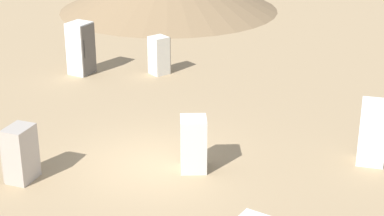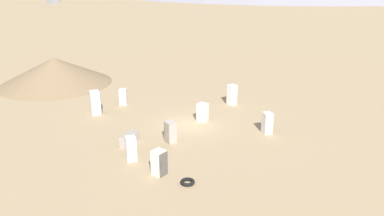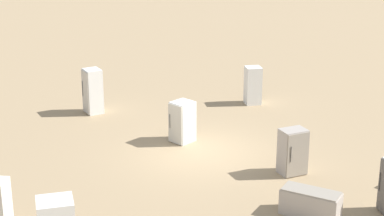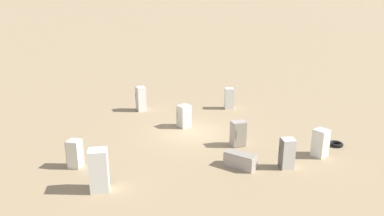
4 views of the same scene
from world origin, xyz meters
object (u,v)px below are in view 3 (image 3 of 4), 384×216
at_px(discarded_fridge_2, 311,203).
at_px(discarded_fridge_3, 253,85).
at_px(discarded_fridge_5, 93,91).
at_px(discarded_fridge_6, 182,122).
at_px(discarded_fridge_7, 293,152).

height_order(discarded_fridge_2, discarded_fridge_3, discarded_fridge_3).
height_order(discarded_fridge_2, discarded_fridge_5, discarded_fridge_5).
bearing_deg(discarded_fridge_5, discarded_fridge_3, -108.39).
distance_m(discarded_fridge_5, discarded_fridge_6, 4.73).
bearing_deg(discarded_fridge_6, discarded_fridge_2, 166.14).
xyz_separation_m(discarded_fridge_2, discarded_fridge_7, (2.00, -1.90, 0.35)).
relative_size(discarded_fridge_2, discarded_fridge_5, 0.96).
xyz_separation_m(discarded_fridge_2, discarded_fridge_5, (11.06, -1.10, 0.52)).
xyz_separation_m(discarded_fridge_5, discarded_fridge_7, (-9.06, -0.80, -0.17)).
bearing_deg(discarded_fridge_3, discarded_fridge_5, 179.44).
bearing_deg(discarded_fridge_2, discarded_fridge_6, -118.56).
distance_m(discarded_fridge_5, discarded_fridge_7, 9.10).
xyz_separation_m(discarded_fridge_6, discarded_fridge_7, (-4.34, -0.50, -0.00)).
bearing_deg(discarded_fridge_7, discarded_fridge_6, -62.18).
distance_m(discarded_fridge_2, discarded_fridge_3, 9.78).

